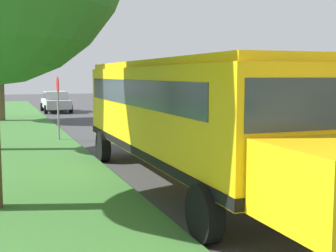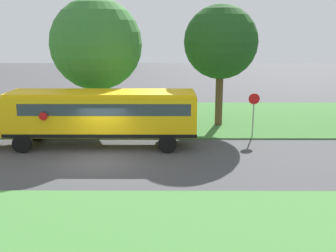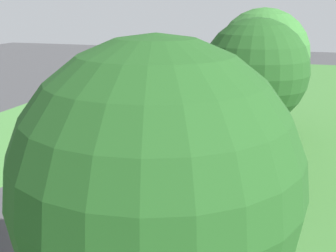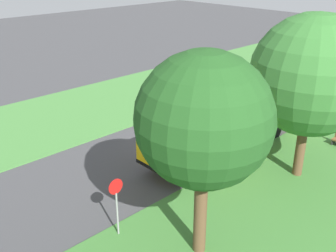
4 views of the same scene
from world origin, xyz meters
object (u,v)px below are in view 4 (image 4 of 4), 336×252
oak_tree_beside_bus (309,75)px  stop_sign (117,201)px  school_bus (223,122)px  oak_tree_roadside_mid (204,120)px  pickup_truck (273,73)px

oak_tree_beside_bus → stop_sign: oak_tree_beside_bus is taller
school_bus → oak_tree_beside_bus: (-4.53, -0.69, 3.66)m
oak_tree_beside_bus → oak_tree_roadside_mid: (-0.51, 8.18, 0.12)m
pickup_truck → stop_sign: stop_sign is taller
school_bus → stop_sign: (-2.01, 9.23, -0.19)m
school_bus → stop_sign: school_bus is taller
pickup_truck → oak_tree_roadside_mid: oak_tree_roadside_mid is taller
stop_sign → oak_tree_beside_bus: bearing=-104.2°
oak_tree_beside_bus → pickup_truck: bearing=-53.1°
oak_tree_beside_bus → oak_tree_roadside_mid: oak_tree_beside_bus is taller
pickup_truck → oak_tree_beside_bus: (-9.81, 13.08, 4.51)m
school_bus → oak_tree_roadside_mid: size_ratio=1.52×
school_bus → pickup_truck: (5.29, -13.77, -0.85)m
school_bus → oak_tree_roadside_mid: oak_tree_roadside_mid is taller
oak_tree_beside_bus → stop_sign: 10.93m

